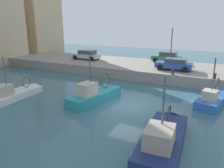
# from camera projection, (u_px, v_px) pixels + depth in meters

# --- Properties ---
(water_surface) EXTENTS (80.00, 80.00, 0.00)m
(water_surface) POSITION_uv_depth(u_px,v_px,m) (127.00, 105.00, 17.47)
(water_surface) COLOR #386070
(water_surface) RESTS_ON ground
(quay_wall) EXTENTS (9.00, 56.00, 1.20)m
(quay_wall) POSITION_uv_depth(u_px,v_px,m) (163.00, 71.00, 27.17)
(quay_wall) COLOR gray
(quay_wall) RESTS_ON ground
(fishing_boat_teal) EXTENTS (6.28, 2.78, 5.00)m
(fishing_boat_teal) POSITION_uv_depth(u_px,v_px,m) (97.00, 98.00, 18.61)
(fishing_boat_teal) COLOR teal
(fishing_boat_teal) RESTS_ON ground
(fishing_boat_white) EXTENTS (6.20, 1.96, 4.53)m
(fishing_boat_white) POSITION_uv_depth(u_px,v_px,m) (17.00, 96.00, 19.21)
(fishing_boat_white) COLOR white
(fishing_boat_white) RESTS_ON ground
(fishing_boat_navy) EXTENTS (6.71, 2.33, 4.98)m
(fishing_boat_navy) POSITION_uv_depth(u_px,v_px,m) (164.00, 142.00, 11.77)
(fishing_boat_navy) COLOR navy
(fishing_boat_navy) RESTS_ON ground
(fishing_boat_blue) EXTENTS (5.60, 2.62, 4.64)m
(fishing_boat_blue) POSITION_uv_depth(u_px,v_px,m) (213.00, 101.00, 17.96)
(fishing_boat_blue) COLOR #2D60B7
(fishing_boat_blue) RESTS_ON ground
(parked_car_blue) EXTENTS (2.08, 4.08, 1.33)m
(parked_car_blue) POSITION_uv_depth(u_px,v_px,m) (174.00, 64.00, 24.52)
(parked_car_blue) COLOR #334C9E
(parked_car_blue) RESTS_ON quay_wall
(parked_car_silver) EXTENTS (2.04, 4.15, 1.38)m
(parked_car_silver) POSITION_uv_depth(u_px,v_px,m) (87.00, 55.00, 31.58)
(parked_car_silver) COLOR #B7B7BC
(parked_car_silver) RESTS_ON quay_wall
(parked_car_green) EXTENTS (1.91, 3.90, 1.43)m
(parked_car_green) POSITION_uv_depth(u_px,v_px,m) (167.00, 57.00, 29.28)
(parked_car_green) COLOR #387547
(parked_car_green) RESTS_ON quay_wall
(mooring_bollard_south) EXTENTS (0.28, 0.28, 0.55)m
(mooring_bollard_south) POSITION_uv_depth(u_px,v_px,m) (215.00, 76.00, 20.75)
(mooring_bollard_south) COLOR #2D2D33
(mooring_bollard_south) RESTS_ON quay_wall
(mooring_bollard_mid) EXTENTS (0.28, 0.28, 0.55)m
(mooring_bollard_mid) POSITION_uv_depth(u_px,v_px,m) (173.00, 72.00, 22.50)
(mooring_bollard_mid) COLOR #2D2D33
(mooring_bollard_mid) RESTS_ON quay_wall
(quay_streetlamp) EXTENTS (0.36, 0.36, 4.83)m
(quay_streetlamp) POSITION_uv_depth(u_px,v_px,m) (172.00, 39.00, 27.19)
(quay_streetlamp) COLOR #38383D
(quay_streetlamp) RESTS_ON quay_wall
(waterfront_building_central) EXTENTS (7.56, 8.90, 16.30)m
(waterfront_building_central) POSITION_uv_depth(u_px,v_px,m) (32.00, 13.00, 41.19)
(waterfront_building_central) COLOR #D1B284
(waterfront_building_central) RESTS_ON ground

